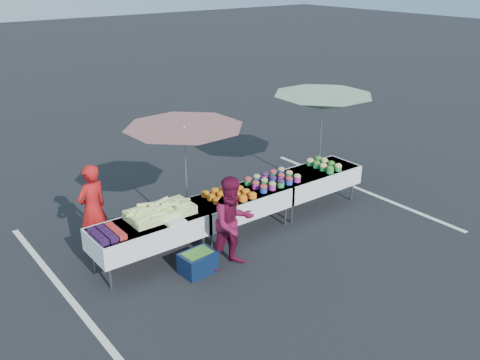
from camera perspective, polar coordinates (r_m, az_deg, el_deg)
ground at (r=9.63m, az=-0.00°, el=-5.51°), size 80.00×80.00×0.00m
stripe_left at (r=8.36m, az=-18.07°, el=-11.46°), size 0.10×5.00×0.00m
stripe_right at (r=11.67m, az=12.57°, el=-0.92°), size 0.10×5.00×0.00m
table_left at (r=8.51m, az=-9.71°, el=-5.39°), size 1.86×0.81×0.75m
table_center at (r=9.37m, az=-0.00°, el=-2.36°), size 1.86×0.81×0.75m
table_right at (r=10.48m, az=7.84°, el=0.16°), size 1.86×0.81×0.75m
berry_punnets at (r=8.11m, az=-14.02°, el=-5.59°), size 0.40×0.54×0.08m
corn_pile at (r=8.53m, az=-8.52°, el=-3.33°), size 1.16×0.57×0.26m
plastic_bags at (r=8.32m, az=-6.98°, el=-4.44°), size 0.30×0.25×0.05m
carrot_bowls at (r=9.14m, az=-1.21°, el=-1.54°), size 0.75×0.69×0.11m
potato_cups at (r=9.71m, az=3.51°, el=0.09°), size 0.94×0.58×0.16m
bean_baskets at (r=10.56m, az=8.94°, el=1.66°), size 0.36×0.68×0.15m
vendor at (r=9.03m, az=-15.44°, el=-2.98°), size 0.64×0.52×1.52m
customer at (r=8.27m, az=-0.77°, el=-4.60°), size 0.79×0.64×1.51m
umbrella_left at (r=8.79m, az=-5.94°, el=4.62°), size 2.64×2.64×2.03m
umbrella_right at (r=10.92m, az=8.80°, el=8.14°), size 2.60×2.60×2.07m
storage_bin at (r=8.39m, az=-4.52°, el=-8.72°), size 0.56×0.43×0.35m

